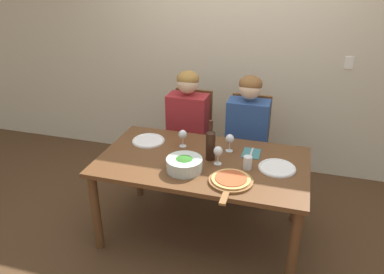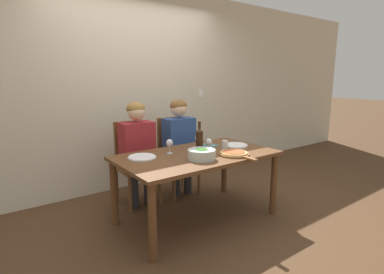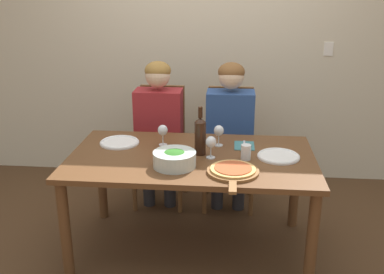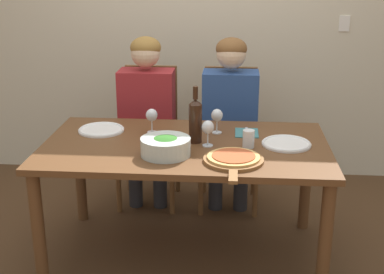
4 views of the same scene
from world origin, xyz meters
name	(u,v)px [view 4 (image 4 of 4)]	position (x,y,z in m)	size (l,w,h in m)	color
ground_plane	(186,253)	(0.00, 0.00, 0.00)	(40.00, 40.00, 0.00)	#4C331E
back_wall	(201,9)	(0.00, 1.38, 1.35)	(10.00, 0.06, 2.70)	beige
dining_table	(186,158)	(0.00, 0.00, 0.63)	(1.64, 0.93, 0.72)	brown
chair_left	(150,131)	(-0.34, 0.80, 0.52)	(0.42, 0.42, 0.99)	brown
chair_right	(230,133)	(0.25, 0.80, 0.52)	(0.42, 0.42, 0.99)	brown
person_woman	(147,107)	(-0.34, 0.68, 0.74)	(0.47, 0.51, 1.23)	#28282D
person_man	(230,109)	(0.25, 0.68, 0.74)	(0.47, 0.51, 1.23)	#28282D
wine_bottle	(195,120)	(0.05, 0.03, 0.86)	(0.08, 0.08, 0.33)	black
broccoli_bowl	(166,146)	(-0.09, -0.19, 0.77)	(0.27, 0.27, 0.11)	silver
dinner_plate_left	(101,130)	(-0.54, 0.19, 0.73)	(0.28, 0.28, 0.02)	white
dinner_plate_right	(286,143)	(0.58, 0.02, 0.73)	(0.28, 0.28, 0.02)	white
pizza_on_board	(234,159)	(0.28, -0.27, 0.74)	(0.32, 0.46, 0.04)	brown
wine_glass_left	(152,116)	(-0.22, 0.18, 0.83)	(0.07, 0.07, 0.15)	silver
wine_glass_right	(217,116)	(0.17, 0.21, 0.83)	(0.07, 0.07, 0.15)	silver
wine_glass_centre	(208,128)	(0.13, -0.03, 0.83)	(0.07, 0.07, 0.15)	silver
water_tumbler	(249,139)	(0.36, -0.03, 0.77)	(0.07, 0.07, 0.10)	silver
fork_on_napkin	(247,133)	(0.35, 0.21, 0.72)	(0.14, 0.18, 0.01)	#387075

